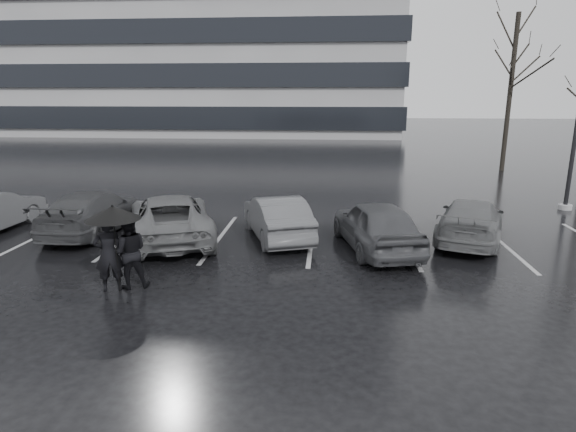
% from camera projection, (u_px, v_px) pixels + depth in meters
% --- Properties ---
extents(ground, '(160.00, 160.00, 0.00)m').
position_uv_depth(ground, '(284.00, 268.00, 12.10)').
color(ground, black).
rests_on(ground, ground).
extents(office_building, '(61.00, 26.00, 29.00)m').
position_uv_depth(office_building, '(136.00, 6.00, 56.72)').
color(office_building, '#949497').
rests_on(office_building, ground).
extents(car_main, '(2.57, 4.43, 1.42)m').
position_uv_depth(car_main, '(376.00, 225.00, 13.40)').
color(car_main, black).
rests_on(car_main, ground).
extents(car_west_a, '(2.61, 4.21, 1.31)m').
position_uv_depth(car_west_a, '(277.00, 217.00, 14.49)').
color(car_west_a, '#313133').
rests_on(car_west_a, ground).
extents(car_west_b, '(3.84, 5.44, 1.38)m').
position_uv_depth(car_west_b, '(170.00, 217.00, 14.30)').
color(car_west_b, '#444446').
rests_on(car_west_b, ground).
extents(car_west_c, '(1.94, 4.59, 1.32)m').
position_uv_depth(car_west_c, '(94.00, 212.00, 15.14)').
color(car_west_c, black).
rests_on(car_west_c, ground).
extents(car_east, '(3.09, 4.62, 1.24)m').
position_uv_depth(car_east, '(471.00, 220.00, 14.24)').
color(car_east, '#444446').
rests_on(car_east, ground).
extents(pedestrian_left, '(0.73, 0.62, 1.69)m').
position_uv_depth(pedestrian_left, '(109.00, 254.00, 10.53)').
color(pedestrian_left, black).
rests_on(pedestrian_left, ground).
extents(pedestrian_right, '(1.00, 0.89, 1.69)m').
position_uv_depth(pedestrian_right, '(129.00, 252.00, 10.71)').
color(pedestrian_right, black).
rests_on(pedestrian_right, ground).
extents(umbrella, '(1.16, 1.16, 1.97)m').
position_uv_depth(umbrella, '(113.00, 213.00, 10.24)').
color(umbrella, black).
rests_on(umbrella, ground).
extents(stall_stripes, '(19.72, 5.00, 0.00)m').
position_uv_depth(stall_stripes, '(265.00, 238.00, 14.58)').
color(stall_stripes, '#A0A1A3').
rests_on(stall_stripes, ground).
extents(tree_north, '(0.26, 0.26, 8.50)m').
position_uv_depth(tree_north, '(510.00, 94.00, 26.58)').
color(tree_north, black).
rests_on(tree_north, ground).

